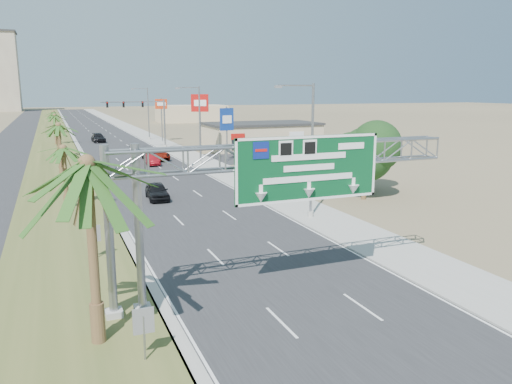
{
  "coord_description": "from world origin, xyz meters",
  "views": [
    {
      "loc": [
        -10.29,
        -10.44,
        9.51
      ],
      "look_at": [
        -0.44,
        13.58,
        4.2
      ],
      "focal_mm": 35.0,
      "sensor_mm": 36.0,
      "label": 1
    }
  ],
  "objects": [
    {
      "name": "road",
      "position": [
        0.0,
        110.0,
        0.01
      ],
      "size": [
        12.0,
        300.0,
        0.02
      ],
      "primitive_type": "cube",
      "color": "#28282B",
      "rests_on": "ground"
    },
    {
      "name": "store_building",
      "position": [
        22.0,
        66.0,
        2.0
      ],
      "size": [
        18.0,
        10.0,
        4.0
      ],
      "primitive_type": "cube",
      "color": "#CEB78B",
      "rests_on": "ground"
    },
    {
      "name": "car_right_lane",
      "position": [
        2.89,
        58.21,
        0.81
      ],
      "size": [
        3.36,
        6.1,
        1.62
      ],
      "primitive_type": "imported",
      "rotation": [
        0.0,
        0.0,
        0.12
      ],
      "color": "gray",
      "rests_on": "ground"
    },
    {
      "name": "pole_sign_blue",
      "position": [
        11.82,
        53.88,
        5.39
      ],
      "size": [
        2.02,
        0.7,
        7.36
      ],
      "color": "gray",
      "rests_on": "ground"
    },
    {
      "name": "streetlight_far",
      "position": [
        7.3,
        88.0,
        4.69
      ],
      "size": [
        3.27,
        0.44,
        10.0
      ],
      "color": "gray",
      "rests_on": "ground"
    },
    {
      "name": "sidewalk_right",
      "position": [
        8.5,
        110.0,
        0.05
      ],
      "size": [
        4.0,
        300.0,
        0.1
      ],
      "primitive_type": "cube",
      "color": "#9E9B93",
      "rests_on": "ground"
    },
    {
      "name": "oak_far",
      "position": [
        18.0,
        30.0,
        3.82
      ],
      "size": [
        3.5,
        3.5,
        5.6
      ],
      "color": "brown",
      "rests_on": "ground"
    },
    {
      "name": "palm_near",
      "position": [
        -9.2,
        8.0,
        6.93
      ],
      "size": [
        5.7,
        5.7,
        8.35
      ],
      "color": "brown",
      "rests_on": "ground"
    },
    {
      "name": "palm_row_d",
      "position": [
        -9.5,
        66.0,
        4.42
      ],
      "size": [
        3.99,
        3.99,
        5.45
      ],
      "color": "brown",
      "rests_on": "ground"
    },
    {
      "name": "car_mid_lane",
      "position": [
        1.5,
        53.77,
        0.68
      ],
      "size": [
        1.47,
        4.13,
        1.36
      ],
      "primitive_type": "imported",
      "rotation": [
        0.0,
        0.0,
        0.01
      ],
      "color": "maroon",
      "rests_on": "ground"
    },
    {
      "name": "palm_row_f",
      "position": [
        -9.5,
        110.0,
        4.71
      ],
      "size": [
        3.99,
        3.99,
        5.75
      ],
      "color": "brown",
      "rests_on": "ground"
    },
    {
      "name": "pole_sign_red_far",
      "position": [
        9.0,
        82.92,
        6.39
      ],
      "size": [
        2.21,
        0.83,
        8.11
      ],
      "color": "gray",
      "rests_on": "ground"
    },
    {
      "name": "signal_mast",
      "position": [
        5.17,
        71.97,
        4.85
      ],
      "size": [
        10.28,
        0.71,
        8.0
      ],
      "color": "gray",
      "rests_on": "ground"
    },
    {
      "name": "palm_row_b",
      "position": [
        -9.5,
        32.0,
        4.9
      ],
      "size": [
        3.99,
        3.99,
        5.95
      ],
      "color": "brown",
      "rests_on": "ground"
    },
    {
      "name": "pole_sign_red_near",
      "position": [
        9.11,
        57.41,
        7.23
      ],
      "size": [
        2.33,
        1.21,
        9.18
      ],
      "color": "gray",
      "rests_on": "ground"
    },
    {
      "name": "car_left_lane",
      "position": [
        -2.0,
        32.85,
        0.74
      ],
      "size": [
        1.94,
        4.43,
        1.48
      ],
      "primitive_type": "imported",
      "rotation": [
        0.0,
        0.0,
        -0.04
      ],
      "color": "black",
      "rests_on": "ground"
    },
    {
      "name": "palm_row_c",
      "position": [
        -9.5,
        48.0,
        5.66
      ],
      "size": [
        3.99,
        3.99,
        6.75
      ],
      "color": "brown",
      "rests_on": "ground"
    },
    {
      "name": "streetlight_near",
      "position": [
        7.3,
        22.0,
        4.69
      ],
      "size": [
        3.27,
        0.44,
        10.0
      ],
      "color": "gray",
      "rests_on": "ground"
    },
    {
      "name": "oak_near",
      "position": [
        15.0,
        26.0,
        4.53
      ],
      "size": [
        4.5,
        4.5,
        6.8
      ],
      "color": "brown",
      "rests_on": "ground"
    },
    {
      "name": "median_signback_a",
      "position": [
        -7.8,
        6.0,
        1.45
      ],
      "size": [
        0.75,
        0.08,
        2.08
      ],
      "color": "gray",
      "rests_on": "ground"
    },
    {
      "name": "median_signback_b",
      "position": [
        -8.5,
        18.0,
        1.45
      ],
      "size": [
        0.75,
        0.08,
        2.08
      ],
      "color": "gray",
      "rests_on": "ground"
    },
    {
      "name": "streetlight_mid",
      "position": [
        7.3,
        52.0,
        4.69
      ],
      "size": [
        3.27,
        0.44,
        10.0
      ],
      "color": "gray",
      "rests_on": "ground"
    },
    {
      "name": "palm_row_e",
      "position": [
        -9.5,
        85.0,
        5.09
      ],
      "size": [
        3.99,
        3.99,
        6.15
      ],
      "color": "brown",
      "rests_on": "ground"
    },
    {
      "name": "sign_gantry",
      "position": [
        -1.06,
        9.93,
        6.06
      ],
      "size": [
        16.75,
        1.24,
        7.5
      ],
      "color": "gray",
      "rests_on": "ground"
    },
    {
      "name": "opposing_road",
      "position": [
        -17.0,
        110.0,
        0.01
      ],
      "size": [
        8.0,
        300.0,
        0.02
      ],
      "primitive_type": "cube",
      "color": "#28282B",
      "rests_on": "ground"
    },
    {
      "name": "building_distant_right",
      "position": [
        30.0,
        140.0,
        2.5
      ],
      "size": [
        20.0,
        12.0,
        5.0
      ],
      "primitive_type": "cube",
      "color": "#CEB78B",
      "rests_on": "ground"
    },
    {
      "name": "median_grass",
      "position": [
        -10.0,
        110.0,
        0.06
      ],
      "size": [
        7.0,
        300.0,
        0.12
      ],
      "primitive_type": "cube",
      "color": "#495324",
      "rests_on": "ground"
    },
    {
      "name": "car_far",
      "position": [
        -2.21,
        86.71,
        0.78
      ],
      "size": [
        2.41,
        5.44,
        1.55
      ],
      "primitive_type": "imported",
      "rotation": [
        0.0,
        0.0,
        0.04
      ],
      "color": "black",
      "rests_on": "ground"
    }
  ]
}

